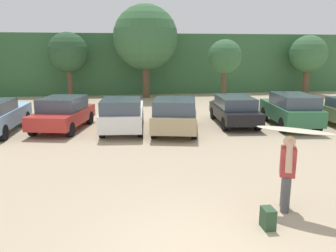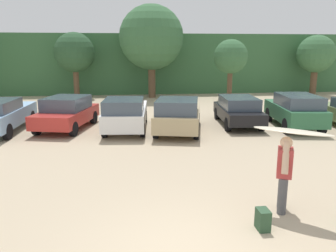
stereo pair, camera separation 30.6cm
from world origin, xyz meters
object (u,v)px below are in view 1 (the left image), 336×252
object	(u,v)px
parked_car_tan	(175,115)
surfboard_cream	(295,130)
parked_car_white	(123,114)
backpack_dropped	(268,218)
person_adult	(287,169)
parked_car_forest_green	(291,109)
parked_car_red	(63,113)
parked_car_black	(234,110)

from	to	relation	value
parked_car_tan	surfboard_cream	world-z (taller)	surfboard_cream
parked_car_white	backpack_dropped	world-z (taller)	parked_car_white
person_adult	parked_car_tan	bearing A→B (deg)	-56.39
parked_car_forest_green	backpack_dropped	distance (m)	10.54
person_adult	backpack_dropped	bearing A→B (deg)	69.55
parked_car_red	surfboard_cream	size ratio (longest dim) A/B	2.62
backpack_dropped	person_adult	bearing A→B (deg)	45.28
parked_car_white	parked_car_tan	world-z (taller)	parked_car_tan
parked_car_white	person_adult	world-z (taller)	person_adult
surfboard_cream	parked_car_white	bearing A→B (deg)	-28.87
parked_car_tan	person_adult	xyz separation A→B (m)	(1.32, -8.02, 0.19)
surfboard_cream	backpack_dropped	size ratio (longest dim) A/B	3.71
parked_car_forest_green	parked_car_red	bearing A→B (deg)	92.25
parked_car_red	backpack_dropped	bearing A→B (deg)	-137.17
surfboard_cream	backpack_dropped	xyz separation A→B (m)	(-0.86, -0.73, -1.71)
parked_car_red	parked_car_white	bearing A→B (deg)	-90.38
parked_car_white	parked_car_forest_green	distance (m)	8.19
parked_car_red	parked_car_white	size ratio (longest dim) A/B	0.92
parked_car_tan	backpack_dropped	bearing A→B (deg)	-164.31
parked_car_forest_green	parked_car_black	bearing A→B (deg)	77.93
parked_car_black	surfboard_cream	xyz separation A→B (m)	(-1.83, -9.29, 1.16)
parked_car_white	backpack_dropped	bearing A→B (deg)	-158.33
parked_car_white	surfboard_cream	size ratio (longest dim) A/B	2.84
parked_car_red	person_adult	xyz separation A→B (m)	(6.53, -9.31, 0.21)
backpack_dropped	parked_car_white	bearing A→B (deg)	107.37
parked_car_black	backpack_dropped	size ratio (longest dim) A/B	9.75
parked_car_tan	parked_car_forest_green	xyz separation A→B (m)	(5.79, 0.32, 0.06)
person_adult	surfboard_cream	world-z (taller)	surfboard_cream
parked_car_red	backpack_dropped	xyz separation A→B (m)	(5.76, -10.08, -0.58)
parked_car_forest_green	backpack_dropped	xyz separation A→B (m)	(-5.24, -9.12, -0.66)
person_adult	surfboard_cream	size ratio (longest dim) A/B	1.08
parked_car_white	surfboard_cream	xyz separation A→B (m)	(3.80, -8.68, 1.12)
parked_car_forest_green	backpack_dropped	bearing A→B (deg)	157.38
parked_car_black	parked_car_forest_green	distance (m)	2.71
person_adult	backpack_dropped	world-z (taller)	person_adult
parked_car_black	person_adult	bearing A→B (deg)	172.67
parked_car_tan	person_adult	world-z (taller)	person_adult
person_adult	parked_car_white	bearing A→B (deg)	-42.47
parked_car_forest_green	surfboard_cream	distance (m)	9.52
parked_car_black	backpack_dropped	bearing A→B (deg)	169.38
parked_car_white	parked_car_red	bearing A→B (deg)	80.83
parked_car_black	surfboard_cream	distance (m)	9.53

